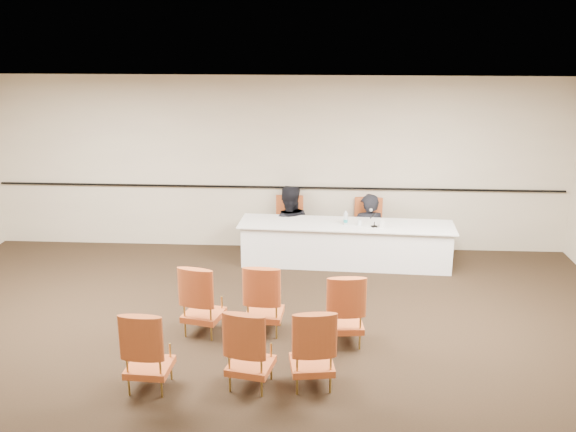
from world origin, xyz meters
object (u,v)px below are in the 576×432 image
at_px(panel_table, 346,244).
at_px(panelist_second_chair, 288,225).
at_px(aud_chair_front_right, 344,308).
at_px(aud_chair_back_mid, 250,347).
at_px(aud_chair_back_right, 312,346).
at_px(panelist_main_chair, 368,228).
at_px(coffee_cup, 382,224).
at_px(drinking_glass, 360,223).
at_px(aud_chair_back_left, 148,348).
at_px(panelist_second, 288,232).
at_px(water_bottle, 346,218).
at_px(panelist_main, 367,240).
at_px(aud_chair_front_mid, 264,297).
at_px(aud_chair_front_left, 203,298).
at_px(microphone, 374,219).

distance_m(panel_table, panelist_second_chair, 1.14).
bearing_deg(aud_chair_front_right, aud_chair_back_mid, -140.02).
bearing_deg(aud_chair_back_right, panel_table, 74.43).
bearing_deg(panelist_second_chair, panelist_main_chair, 0.00).
distance_m(coffee_cup, aud_chair_back_mid, 3.98).
height_order(panel_table, drinking_glass, drinking_glass).
height_order(aud_chair_back_left, aud_chair_back_right, same).
relative_size(panelist_second, drinking_glass, 16.59).
xyz_separation_m(water_bottle, coffee_cup, (0.58, -0.14, -0.04)).
relative_size(aud_chair_back_left, aud_chair_back_right, 1.00).
bearing_deg(panelist_second_chair, coffee_cup, -23.55).
relative_size(panelist_main, aud_chair_back_mid, 1.74).
distance_m(panelist_second_chair, aud_chair_front_mid, 3.06).
xyz_separation_m(water_bottle, aud_chair_back_right, (-0.45, -3.67, -0.34)).
bearing_deg(aud_chair_front_right, aud_chair_back_left, -157.00).
bearing_deg(aud_chair_back_left, aud_chair_back_right, 8.09).
bearing_deg(aud_chair_back_left, drinking_glass, 60.25).
bearing_deg(aud_chair_back_left, panelist_main, 62.21).
bearing_deg(coffee_cup, aud_chair_front_left, -135.91).
bearing_deg(aud_chair_front_left, microphone, 59.44).
height_order(panelist_main, aud_chair_front_left, panelist_main).
bearing_deg(panel_table, aud_chair_back_mid, -103.77).
bearing_deg(aud_chair_front_mid, aud_chair_back_mid, -87.55).
distance_m(water_bottle, aud_chair_back_left, 4.43).
bearing_deg(panel_table, aud_chair_front_mid, -111.09).
bearing_deg(panelist_second_chair, microphone, -24.23).
xyz_separation_m(panelist_second_chair, microphone, (1.42, -0.73, 0.36)).
xyz_separation_m(panelist_second_chair, aud_chair_back_mid, (-0.15, -4.35, 0.00)).
xyz_separation_m(microphone, water_bottle, (-0.45, 0.10, -0.02)).
distance_m(drinking_glass, aud_chair_front_right, 2.67).
distance_m(panelist_main_chair, water_bottle, 0.77).
bearing_deg(aud_chair_front_right, aud_chair_front_left, 169.15).
xyz_separation_m(panelist_second, aud_chair_front_mid, (-0.12, -3.06, 0.13)).
relative_size(drinking_glass, coffee_cup, 0.71).
bearing_deg(aud_chair_front_right, coffee_cup, 70.05).
xyz_separation_m(aud_chair_front_right, aud_chair_back_mid, (-1.04, -1.05, 0.00)).
relative_size(water_bottle, aud_chair_front_mid, 0.24).
height_order(panel_table, aud_chair_back_right, aud_chair_back_right).
bearing_deg(aud_chair_front_left, panel_table, 67.05).
xyz_separation_m(coffee_cup, aud_chair_back_right, (-1.03, -3.53, -0.29)).
xyz_separation_m(aud_chair_back_left, aud_chair_back_mid, (1.09, 0.10, 0.00)).
height_order(panelist_second, panelist_second_chair, panelist_second).
relative_size(panelist_second_chair, coffee_cup, 6.77).
bearing_deg(panelist_main_chair, drinking_glass, -103.51).
height_order(panelist_second_chair, microphone, microphone).
height_order(microphone, coffee_cup, microphone).
bearing_deg(aud_chair_back_left, panelist_main_chair, 62.21).
bearing_deg(panelist_main_chair, panel_table, -124.40).
bearing_deg(water_bottle, panelist_second, 146.95).
bearing_deg(coffee_cup, aud_chair_back_left, -127.08).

